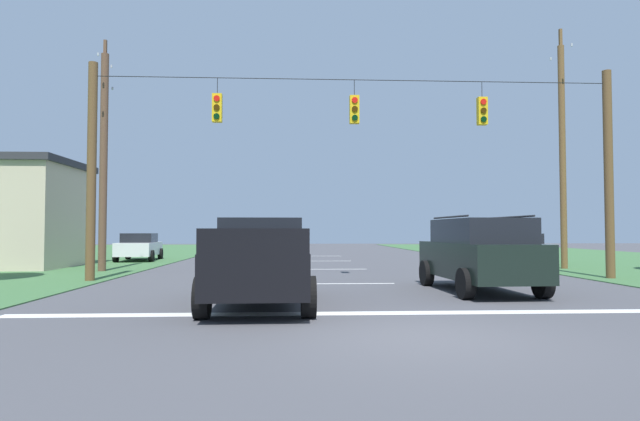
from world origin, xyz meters
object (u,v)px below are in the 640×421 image
at_px(overhead_signal_span, 356,162).
at_px(suv_black, 479,253).
at_px(pickup_truck, 260,261).
at_px(utility_pole_near_left, 104,156).
at_px(utility_pole_mid_right, 562,152).
at_px(distant_car_oncoming, 519,248).
at_px(distant_car_crossing_white, 139,247).

relative_size(overhead_signal_span, suv_black, 3.67).
distance_m(pickup_truck, utility_pole_near_left, 12.72).
relative_size(overhead_signal_span, utility_pole_mid_right, 1.70).
height_order(distant_car_oncoming, utility_pole_near_left, utility_pole_near_left).
xyz_separation_m(overhead_signal_span, distant_car_oncoming, (9.29, 8.52, -3.18)).
height_order(overhead_signal_span, pickup_truck, overhead_signal_span).
relative_size(pickup_truck, distant_car_oncoming, 1.25).
bearing_deg(utility_pole_near_left, utility_pole_mid_right, 1.24).
bearing_deg(utility_pole_mid_right, overhead_signal_span, -154.26).
height_order(suv_black, distant_car_crossing_white, suv_black).
distance_m(pickup_truck, distant_car_oncoming, 18.75).
xyz_separation_m(distant_car_crossing_white, utility_pole_mid_right, (20.12, -7.33, 4.29)).
bearing_deg(pickup_truck, utility_pole_mid_right, 39.81).
distance_m(overhead_signal_span, utility_pole_mid_right, 10.70).
relative_size(pickup_truck, suv_black, 1.11).
height_order(distant_car_crossing_white, distant_car_oncoming, same).
bearing_deg(utility_pole_near_left, suv_black, -31.05).
bearing_deg(overhead_signal_span, utility_pole_near_left, 156.89).
bearing_deg(suv_black, overhead_signal_span, 130.14).
xyz_separation_m(overhead_signal_span, pickup_truck, (-2.87, -5.76, -3.00)).
distance_m(pickup_truck, suv_black, 6.24).
distance_m(suv_black, distant_car_oncoming, 13.60).
bearing_deg(pickup_truck, suv_black, 21.17).
bearing_deg(distant_car_crossing_white, utility_pole_mid_right, -20.03).
bearing_deg(distant_car_crossing_white, pickup_truck, -66.58).
height_order(overhead_signal_span, suv_black, overhead_signal_span).
distance_m(distant_car_oncoming, utility_pole_mid_right, 5.81).
xyz_separation_m(pickup_truck, utility_pole_near_left, (-6.98, 9.96, 3.75)).
bearing_deg(utility_pole_near_left, overhead_signal_span, -23.11).
height_order(distant_car_crossing_white, utility_pole_mid_right, utility_pole_mid_right).
xyz_separation_m(suv_black, utility_pole_mid_right, (6.63, 8.12, 4.02)).
distance_m(distant_car_oncoming, utility_pole_near_left, 20.01).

